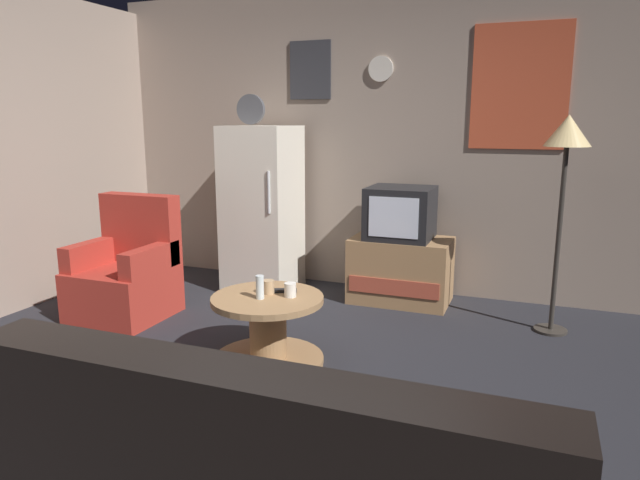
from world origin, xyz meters
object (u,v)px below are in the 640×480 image
at_px(armchair, 127,274).
at_px(wine_glass, 260,287).
at_px(coffee_table, 268,330).
at_px(mug_ceramic_tan, 268,287).
at_px(tv_stand, 401,270).
at_px(crt_tv, 400,213).
at_px(fridge, 262,209).
at_px(mug_ceramic_white, 290,290).
at_px(remote_control, 285,291).
at_px(standing_lamp, 567,148).

bearing_deg(armchair, wine_glass, -18.81).
xyz_separation_m(coffee_table, mug_ceramic_tan, (-0.02, 0.05, 0.27)).
distance_m(wine_glass, armchair, 1.54).
bearing_deg(tv_stand, crt_tv, -176.78).
relative_size(fridge, mug_ceramic_white, 19.67).
bearing_deg(remote_control, armchair, 147.37).
relative_size(tv_stand, coffee_table, 1.17).
distance_m(fridge, mug_ceramic_white, 1.75).
height_order(fridge, mug_ceramic_white, fridge).
relative_size(fridge, wine_glass, 11.80).
height_order(tv_stand, crt_tv, crt_tv).
bearing_deg(tv_stand, wine_glass, -107.67).
bearing_deg(mug_ceramic_white, standing_lamp, 37.66).
height_order(wine_glass, remote_control, wine_glass).
height_order(standing_lamp, wine_glass, standing_lamp).
xyz_separation_m(fridge, remote_control, (0.86, -1.38, -0.29)).
bearing_deg(armchair, coffee_table, -16.48).
distance_m(tv_stand, crt_tv, 0.50).
relative_size(crt_tv, armchair, 0.56).
height_order(tv_stand, coffee_table, tv_stand).
relative_size(tv_stand, standing_lamp, 0.53).
bearing_deg(mug_ceramic_tan, mug_ceramic_white, -2.81).
xyz_separation_m(fridge, standing_lamp, (2.51, -0.24, 0.60)).
height_order(crt_tv, standing_lamp, standing_lamp).
distance_m(crt_tv, mug_ceramic_tan, 1.63).
bearing_deg(standing_lamp, coffee_table, -143.65).
xyz_separation_m(tv_stand, standing_lamp, (1.22, -0.31, 1.08)).
xyz_separation_m(fridge, armchair, (-0.68, -1.07, -0.42)).
relative_size(fridge, mug_ceramic_tan, 19.67).
xyz_separation_m(remote_control, armchair, (-1.54, 0.31, -0.12)).
xyz_separation_m(fridge, coffee_table, (0.79, -1.50, -0.53)).
xyz_separation_m(crt_tv, wine_glass, (-0.50, -1.63, -0.25)).
height_order(wine_glass, armchair, armchair).
bearing_deg(mug_ceramic_white, armchair, 166.43).
bearing_deg(mug_ceramic_tan, armchair, 165.31).
bearing_deg(remote_control, crt_tv, 53.05).
height_order(standing_lamp, armchair, standing_lamp).
height_order(crt_tv, coffee_table, crt_tv).
distance_m(wine_glass, remote_control, 0.21).
relative_size(coffee_table, remote_control, 4.80).
bearing_deg(armchair, remote_control, -11.52).
relative_size(crt_tv, mug_ceramic_white, 6.00).
bearing_deg(fridge, mug_ceramic_tan, -61.98).
height_order(fridge, tv_stand, fridge).
bearing_deg(wine_glass, fridge, 116.19).
relative_size(wine_glass, remote_control, 1.00).
bearing_deg(mug_ceramic_tan, coffee_table, -71.75).
bearing_deg(coffee_table, remote_control, 59.91).
distance_m(crt_tv, armchair, 2.30).
bearing_deg(wine_glass, remote_control, 63.04).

